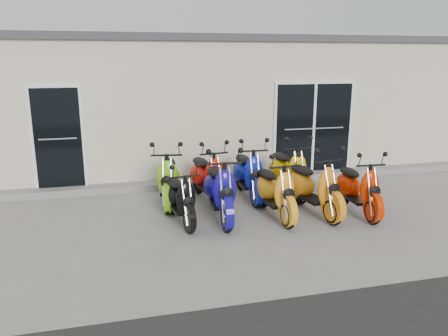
{
  "coord_description": "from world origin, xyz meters",
  "views": [
    {
      "loc": [
        -1.98,
        -7.42,
        2.83
      ],
      "look_at": [
        0.0,
        0.6,
        0.75
      ],
      "focal_mm": 35.0,
      "sensor_mm": 36.0,
      "label": 1
    }
  ],
  "objects_px": {
    "scooter_front_orange_a": "(275,183)",
    "scooter_back_green": "(168,171)",
    "scooter_front_red": "(358,181)",
    "scooter_back_red": "(207,169)",
    "scooter_front_orange_b": "(313,179)",
    "scooter_front_black": "(180,191)",
    "scooter_back_yellow": "(288,164)",
    "scooter_back_blue": "(248,167)",
    "scooter_front_blue": "(220,182)"
  },
  "relations": [
    {
      "from": "scooter_front_orange_a",
      "to": "scooter_back_green",
      "type": "height_order",
      "value": "scooter_back_green"
    },
    {
      "from": "scooter_front_red",
      "to": "scooter_back_red",
      "type": "relative_size",
      "value": 0.95
    },
    {
      "from": "scooter_front_orange_b",
      "to": "scooter_front_red",
      "type": "distance_m",
      "value": 0.84
    },
    {
      "from": "scooter_front_red",
      "to": "scooter_back_red",
      "type": "xyz_separation_m",
      "value": [
        -2.58,
        1.39,
        0.03
      ]
    },
    {
      "from": "scooter_front_orange_a",
      "to": "scooter_front_orange_b",
      "type": "bearing_deg",
      "value": -3.74
    },
    {
      "from": "scooter_front_black",
      "to": "scooter_back_yellow",
      "type": "relative_size",
      "value": 0.86
    },
    {
      "from": "scooter_back_green",
      "to": "scooter_back_yellow",
      "type": "distance_m",
      "value": 2.53
    },
    {
      "from": "scooter_back_blue",
      "to": "scooter_front_black",
      "type": "bearing_deg",
      "value": -144.18
    },
    {
      "from": "scooter_front_black",
      "to": "scooter_back_green",
      "type": "xyz_separation_m",
      "value": [
        -0.07,
        1.06,
        0.1
      ]
    },
    {
      "from": "scooter_back_green",
      "to": "scooter_front_orange_b",
      "type": "bearing_deg",
      "value": -16.69
    },
    {
      "from": "scooter_back_green",
      "to": "scooter_back_blue",
      "type": "distance_m",
      "value": 1.64
    },
    {
      "from": "scooter_front_orange_b",
      "to": "scooter_front_red",
      "type": "xyz_separation_m",
      "value": [
        0.82,
        -0.17,
        -0.05
      ]
    },
    {
      "from": "scooter_front_black",
      "to": "scooter_front_orange_b",
      "type": "xyz_separation_m",
      "value": [
        2.46,
        -0.13,
        0.1
      ]
    },
    {
      "from": "scooter_back_blue",
      "to": "scooter_back_green",
      "type": "bearing_deg",
      "value": -178.36
    },
    {
      "from": "scooter_back_red",
      "to": "scooter_back_yellow",
      "type": "relative_size",
      "value": 0.98
    },
    {
      "from": "scooter_front_blue",
      "to": "scooter_front_orange_b",
      "type": "distance_m",
      "value": 1.74
    },
    {
      "from": "scooter_front_orange_b",
      "to": "scooter_back_yellow",
      "type": "xyz_separation_m",
      "value": [
        -0.0,
        1.2,
        -0.01
      ]
    },
    {
      "from": "scooter_front_orange_a",
      "to": "scooter_front_orange_b",
      "type": "xyz_separation_m",
      "value": [
        0.75,
        -0.01,
        0.04
      ]
    },
    {
      "from": "scooter_back_green",
      "to": "scooter_front_orange_a",
      "type": "bearing_deg",
      "value": -24.99
    },
    {
      "from": "scooter_front_orange_b",
      "to": "scooter_back_red",
      "type": "relative_size",
      "value": 1.03
    },
    {
      "from": "scooter_front_red",
      "to": "scooter_back_green",
      "type": "relative_size",
      "value": 0.93
    },
    {
      "from": "scooter_front_black",
      "to": "scooter_back_red",
      "type": "bearing_deg",
      "value": 49.08
    },
    {
      "from": "scooter_front_blue",
      "to": "scooter_back_yellow",
      "type": "height_order",
      "value": "scooter_front_blue"
    },
    {
      "from": "scooter_back_green",
      "to": "scooter_back_blue",
      "type": "xyz_separation_m",
      "value": [
        1.64,
        0.0,
        -0.0
      ]
    },
    {
      "from": "scooter_front_black",
      "to": "scooter_front_orange_b",
      "type": "distance_m",
      "value": 2.47
    },
    {
      "from": "scooter_back_red",
      "to": "scooter_front_black",
      "type": "bearing_deg",
      "value": -131.5
    },
    {
      "from": "scooter_back_blue",
      "to": "scooter_front_blue",
      "type": "bearing_deg",
      "value": -127.24
    },
    {
      "from": "scooter_back_yellow",
      "to": "scooter_back_green",
      "type": "bearing_deg",
      "value": 178.12
    },
    {
      "from": "scooter_front_red",
      "to": "scooter_back_yellow",
      "type": "distance_m",
      "value": 1.6
    },
    {
      "from": "scooter_back_green",
      "to": "scooter_back_blue",
      "type": "relative_size",
      "value": 1.0
    },
    {
      "from": "scooter_front_orange_b",
      "to": "scooter_back_blue",
      "type": "bearing_deg",
      "value": 118.19
    },
    {
      "from": "scooter_back_green",
      "to": "scooter_front_red",
      "type": "bearing_deg",
      "value": -13.61
    },
    {
      "from": "scooter_front_black",
      "to": "scooter_back_blue",
      "type": "xyz_separation_m",
      "value": [
        1.56,
        1.07,
        0.09
      ]
    },
    {
      "from": "scooter_back_red",
      "to": "scooter_back_yellow",
      "type": "distance_m",
      "value": 1.75
    },
    {
      "from": "scooter_front_red",
      "to": "scooter_back_yellow",
      "type": "xyz_separation_m",
      "value": [
        -0.83,
        1.37,
        0.04
      ]
    },
    {
      "from": "scooter_front_blue",
      "to": "scooter_front_orange_a",
      "type": "height_order",
      "value": "scooter_front_blue"
    },
    {
      "from": "scooter_back_yellow",
      "to": "scooter_front_orange_b",
      "type": "bearing_deg",
      "value": -91.69
    },
    {
      "from": "scooter_front_blue",
      "to": "scooter_front_orange_b",
      "type": "bearing_deg",
      "value": -2.28
    },
    {
      "from": "scooter_front_orange_b",
      "to": "scooter_back_blue",
      "type": "xyz_separation_m",
      "value": [
        -0.9,
        1.2,
        -0.01
      ]
    },
    {
      "from": "scooter_front_blue",
      "to": "scooter_front_red",
      "type": "xyz_separation_m",
      "value": [
        2.56,
        -0.33,
        -0.07
      ]
    },
    {
      "from": "scooter_back_red",
      "to": "scooter_back_blue",
      "type": "distance_m",
      "value": 0.85
    },
    {
      "from": "scooter_front_blue",
      "to": "scooter_front_red",
      "type": "bearing_deg",
      "value": -4.51
    },
    {
      "from": "scooter_front_blue",
      "to": "scooter_front_orange_b",
      "type": "relative_size",
      "value": 1.03
    },
    {
      "from": "scooter_front_orange_a",
      "to": "scooter_back_green",
      "type": "relative_size",
      "value": 0.95
    },
    {
      "from": "scooter_front_orange_b",
      "to": "scooter_back_green",
      "type": "relative_size",
      "value": 1.01
    },
    {
      "from": "scooter_front_blue",
      "to": "scooter_back_yellow",
      "type": "bearing_deg",
      "value": 33.88
    },
    {
      "from": "scooter_front_orange_b",
      "to": "scooter_back_blue",
      "type": "relative_size",
      "value": 1.01
    },
    {
      "from": "scooter_front_red",
      "to": "scooter_back_yellow",
      "type": "bearing_deg",
      "value": 124.2
    },
    {
      "from": "scooter_front_blue",
      "to": "scooter_back_green",
      "type": "height_order",
      "value": "scooter_front_blue"
    },
    {
      "from": "scooter_front_orange_a",
      "to": "scooter_front_red",
      "type": "distance_m",
      "value": 1.59
    }
  ]
}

